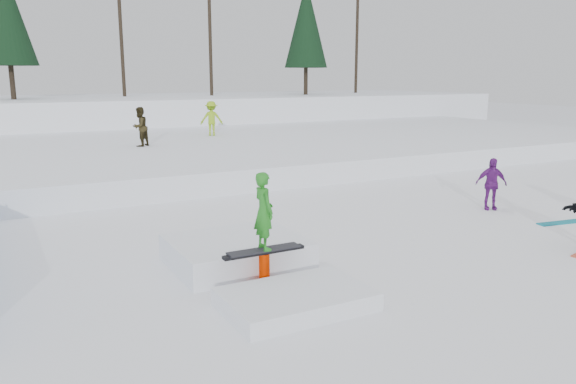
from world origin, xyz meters
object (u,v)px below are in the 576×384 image
walker_olive (140,127)px  spectator_purple (491,184)px  jib_rail_feature (251,260)px  walker_ygreen (211,118)px

walker_olive → spectator_purple: size_ratio=1.13×
spectator_purple → jib_rail_feature: jib_rail_feature is taller
walker_olive → jib_rail_feature: walker_olive is taller
jib_rail_feature → spectator_purple: bearing=11.7°
walker_olive → walker_ygreen: size_ratio=0.97×
walker_olive → walker_ygreen: bearing=174.7°
spectator_purple → jib_rail_feature: size_ratio=0.34×
jib_rail_feature → walker_olive: bearing=84.0°
walker_olive → spectator_purple: bearing=79.2°
spectator_purple → walker_olive: bearing=149.0°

